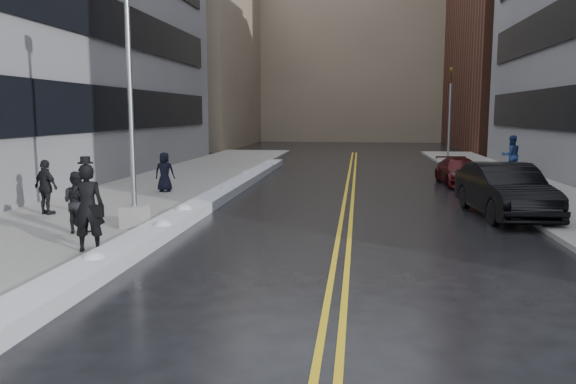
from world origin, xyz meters
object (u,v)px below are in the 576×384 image
(pedestrian_b, at_px, (77,202))
(pedestrian_east, at_px, (511,155))
(lamppost, at_px, (132,142))
(pedestrian_c, at_px, (165,172))
(pedestrian_d, at_px, (46,187))
(car_black, at_px, (505,190))
(traffic_signal, at_px, (450,111))
(fire_hydrant, at_px, (516,184))
(car_maroon, at_px, (460,172))
(pedestrian_fedora, at_px, (88,208))

(pedestrian_b, distance_m, pedestrian_east, 21.97)
(pedestrian_b, bearing_deg, lamppost, -131.21)
(pedestrian_c, relative_size, pedestrian_east, 0.79)
(pedestrian_d, height_order, car_black, pedestrian_d)
(traffic_signal, xyz_separation_m, pedestrian_d, (-15.30, -20.45, -2.39))
(traffic_signal, relative_size, pedestrian_east, 2.96)
(fire_hydrant, xyz_separation_m, pedestrian_east, (1.57, 7.09, 0.62))
(fire_hydrant, relative_size, pedestrian_b, 0.44)
(lamppost, xyz_separation_m, car_maroon, (10.80, 11.89, -1.92))
(pedestrian_b, height_order, pedestrian_d, pedestrian_d)
(lamppost, height_order, fire_hydrant, lamppost)
(pedestrian_d, xyz_separation_m, car_black, (14.30, 2.20, -0.16))
(fire_hydrant, xyz_separation_m, pedestrian_d, (-15.80, -6.45, 0.46))
(pedestrian_east, bearing_deg, pedestrian_fedora, 42.05)
(pedestrian_fedora, xyz_separation_m, pedestrian_d, (-3.54, 4.30, -0.15))
(pedestrian_b, bearing_deg, pedestrian_d, -34.61)
(pedestrian_fedora, bearing_deg, lamppost, -105.05)
(pedestrian_c, height_order, pedestrian_east, pedestrian_east)
(pedestrian_b, xyz_separation_m, car_maroon, (12.00, 12.78, -0.36))
(pedestrian_c, bearing_deg, pedestrian_fedora, 93.26)
(pedestrian_fedora, relative_size, car_maroon, 0.48)
(lamppost, relative_size, traffic_signal, 1.27)
(pedestrian_b, bearing_deg, car_maroon, -121.08)
(pedestrian_b, bearing_deg, car_black, -146.72)
(fire_hydrant, xyz_separation_m, pedestrian_c, (-13.92, -0.97, 0.40))
(traffic_signal, height_order, pedestrian_c, traffic_signal)
(fire_hydrant, bearing_deg, traffic_signal, 92.05)
(traffic_signal, relative_size, pedestrian_c, 3.76)
(traffic_signal, xyz_separation_m, car_black, (-1.00, -18.25, -2.55))
(pedestrian_b, height_order, pedestrian_east, pedestrian_east)
(fire_hydrant, height_order, pedestrian_c, pedestrian_c)
(traffic_signal, bearing_deg, lamppost, -118.21)
(fire_hydrant, distance_m, pedestrian_east, 7.29)
(lamppost, bearing_deg, fire_hydrant, 33.04)
(car_maroon, bearing_deg, pedestrian_b, -136.41)
(pedestrian_fedora, distance_m, pedestrian_b, 2.24)
(pedestrian_c, xyz_separation_m, pedestrian_east, (15.49, 8.06, 0.22))
(pedestrian_fedora, height_order, pedestrian_east, pedestrian_east)
(pedestrian_east, distance_m, car_black, 11.75)
(pedestrian_east, distance_m, car_maroon, 4.47)
(car_black, bearing_deg, traffic_signal, 81.00)
(pedestrian_b, distance_m, pedestrian_d, 3.36)
(pedestrian_fedora, relative_size, pedestrian_b, 1.23)
(car_black, bearing_deg, pedestrian_fedora, -154.73)
(lamppost, relative_size, pedestrian_east, 3.76)
(fire_hydrant, distance_m, car_maroon, 4.17)
(pedestrian_b, xyz_separation_m, pedestrian_d, (-2.30, 2.44, 0.04))
(car_black, bearing_deg, car_maroon, 84.14)
(pedestrian_c, bearing_deg, traffic_signal, -138.18)
(pedestrian_c, bearing_deg, pedestrian_east, -158.83)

